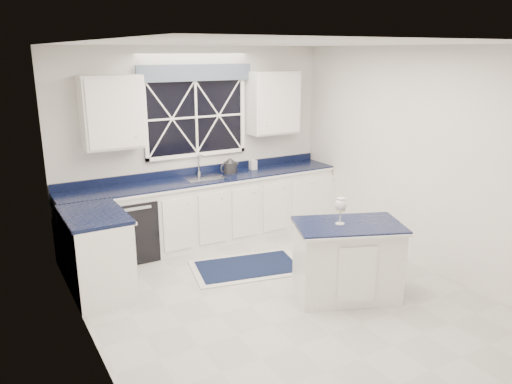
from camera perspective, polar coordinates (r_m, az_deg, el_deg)
ground at (r=5.66m, az=2.87°, el=-11.91°), size 4.50×4.50×0.00m
back_wall at (r=7.12m, az=-6.90°, el=5.34°), size 4.00×0.10×2.70m
base_cabinets at (r=6.80m, az=-7.65°, el=-3.02°), size 3.99×1.60×0.90m
countertop at (r=6.94m, az=-5.80°, el=1.47°), size 3.98×0.64×0.04m
dishwasher at (r=6.73m, az=-14.24°, el=-3.95°), size 0.60×0.58×0.82m
window at (r=7.00m, az=-6.88°, el=9.15°), size 1.65×0.09×1.26m
upper_cabinets at (r=6.88m, az=-6.48°, el=9.63°), size 3.10×0.34×0.90m
faucet at (r=7.07m, az=-6.49°, el=3.21°), size 0.05×0.20×0.30m
island at (r=5.60m, az=10.37°, el=-7.65°), size 1.31×1.06×0.85m
rug at (r=6.35m, az=-0.98°, el=-8.56°), size 1.52×1.11×0.02m
kettle at (r=7.15m, az=-2.99°, el=2.98°), size 0.32×0.22×0.23m
wine_glass at (r=5.36m, az=9.66°, el=-1.61°), size 0.12×0.12×0.29m
soap_bottle at (r=7.37m, az=-0.34°, el=3.39°), size 0.09×0.10×0.21m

